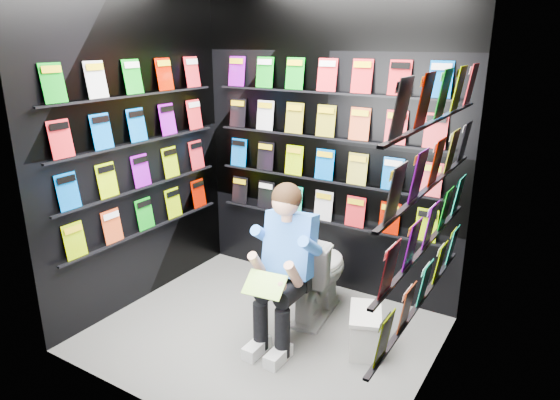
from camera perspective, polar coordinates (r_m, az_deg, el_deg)
The scene contains 13 objects.
floor at distance 3.92m, azimuth -1.97°, elevation -15.03°, with size 2.40×2.40×0.00m, color slate.
wall_back at distance 4.24m, azimuth 5.38°, elevation 6.50°, with size 2.40×0.04×2.60m, color black.
wall_front at distance 2.66m, azimuth -14.27°, elevation -0.92°, with size 2.40×0.04×2.60m, color black.
wall_left at distance 4.17m, azimuth -16.10°, elevation 5.68°, with size 0.04×2.00×2.60m, color black.
wall_right at distance 2.93m, azimuth 17.71°, elevation 0.49°, with size 0.04×2.00×2.60m, color black.
comics_back at distance 4.22m, azimuth 5.20°, elevation 6.50°, with size 2.10×0.06×1.37m, color #D0491D, non-canonical shape.
comics_left at distance 4.15m, azimuth -15.82°, elevation 5.71°, with size 0.06×1.70×1.37m, color #D0491D, non-canonical shape.
comics_right at distance 2.93m, azimuth 17.16°, elevation 0.68°, with size 0.06×1.70×1.37m, color #D0491D, non-canonical shape.
toilet at distance 4.02m, azimuth 4.06°, elevation -8.22°, with size 0.42×0.75×0.73m, color white.
longbox at distance 3.74m, azimuth 9.65°, elevation -14.66°, with size 0.20×0.37×0.27m, color silver.
longbox_lid at distance 3.66m, azimuth 9.77°, elevation -12.66°, with size 0.22×0.38×0.03m, color silver.
reader at distance 3.56m, azimuth 1.32°, elevation -5.20°, with size 0.47×0.69×1.27m, color blue, non-canonical shape.
held_comic at distance 3.36m, azimuth -1.77°, elevation -9.65°, with size 0.28×0.01×0.19m, color green.
Camera 1 is at (1.84, -2.73, 2.13)m, focal length 32.00 mm.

